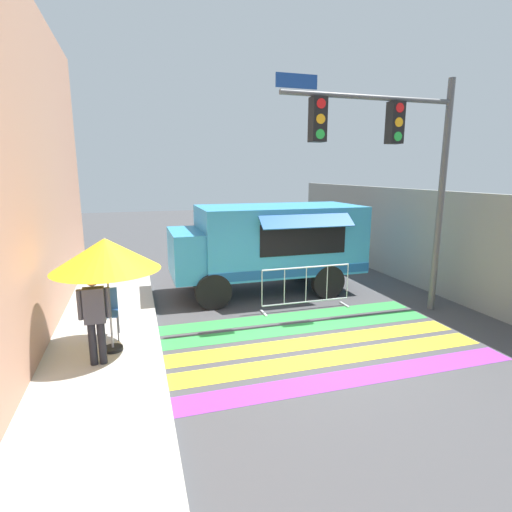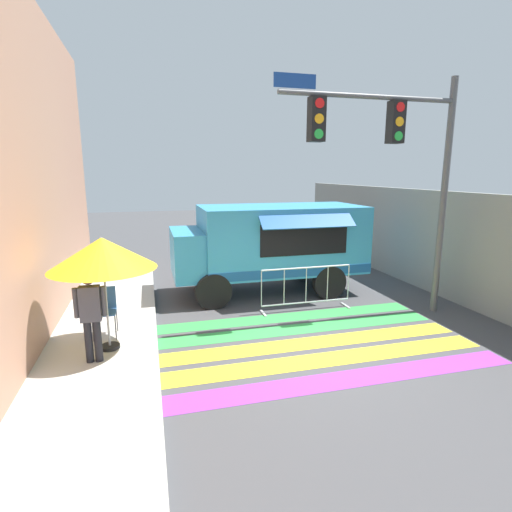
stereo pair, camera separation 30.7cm
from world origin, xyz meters
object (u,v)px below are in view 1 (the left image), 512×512
object	(u,v)px
traffic_signal_pole	(393,150)
folding_chair	(106,308)
patio_umbrella	(106,255)
barricade_front	(306,288)
food_truck	(265,242)
vendor_person	(95,314)

from	to	relation	value
traffic_signal_pole	folding_chair	distance (m)	7.07
traffic_signal_pole	patio_umbrella	xyz separation A→B (m)	(-6.21, -0.60, -1.91)
folding_chair	barricade_front	distance (m)	4.75
patio_umbrella	folding_chair	distance (m)	1.42
food_truck	traffic_signal_pole	distance (m)	4.17
food_truck	barricade_front	distance (m)	2.03
patio_umbrella	vendor_person	size ratio (longest dim) A/B	1.32
folding_chair	barricade_front	world-z (taller)	folding_chair
patio_umbrella	folding_chair	bearing A→B (deg)	99.76
folding_chair	food_truck	bearing A→B (deg)	37.79
patio_umbrella	food_truck	bearing A→B (deg)	38.47
folding_chair	vendor_person	size ratio (longest dim) A/B	0.61
food_truck	folding_chair	bearing A→B (deg)	-149.06
vendor_person	barricade_front	xyz separation A→B (m)	(4.76, 1.98, -0.52)
traffic_signal_pole	folding_chair	size ratio (longest dim) A/B	5.65
traffic_signal_pole	folding_chair	bearing A→B (deg)	178.91
traffic_signal_pole	folding_chair	world-z (taller)	traffic_signal_pole
folding_chair	vendor_person	distance (m)	1.25
traffic_signal_pole	patio_umbrella	bearing A→B (deg)	-174.52
food_truck	vendor_person	world-z (taller)	food_truck
vendor_person	food_truck	bearing A→B (deg)	32.03
patio_umbrella	vendor_person	world-z (taller)	patio_umbrella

